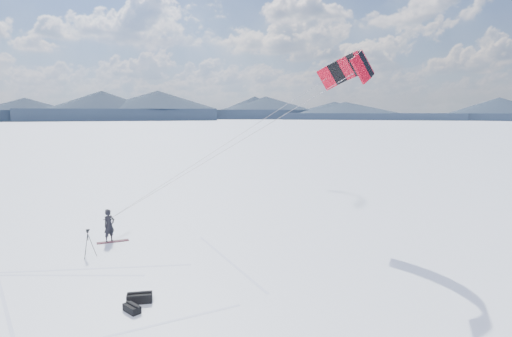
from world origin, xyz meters
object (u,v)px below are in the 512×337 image
(tripod, at_px, (88,239))
(gear_bag_a, at_px, (140,298))
(snowkiter, at_px, (110,242))
(snowboard, at_px, (113,242))
(gear_bag_b, at_px, (132,308))

(tripod, relative_size, gear_bag_a, 1.38)
(snowkiter, bearing_deg, tripod, -151.30)
(snowkiter, bearing_deg, snowboard, -59.47)
(gear_bag_a, relative_size, gear_bag_b, 1.28)
(snowkiter, relative_size, gear_bag_b, 2.31)
(gear_bag_a, height_order, gear_bag_b, gear_bag_a)
(snowkiter, xyz_separation_m, gear_bag_a, (4.89, -5.66, 0.16))
(tripod, height_order, gear_bag_b, tripod)
(tripod, xyz_separation_m, gear_bag_b, (4.65, -4.20, -0.68))
(snowkiter, xyz_separation_m, gear_bag_b, (5.02, -6.36, 0.13))
(snowkiter, height_order, tripod, tripod)
(tripod, relative_size, gear_bag_b, 1.77)
(gear_bag_a, bearing_deg, tripod, 117.34)
(snowkiter, xyz_separation_m, snowboard, (0.15, 0.03, 0.02))
(snowboard, xyz_separation_m, gear_bag_b, (4.87, -6.39, 0.11))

